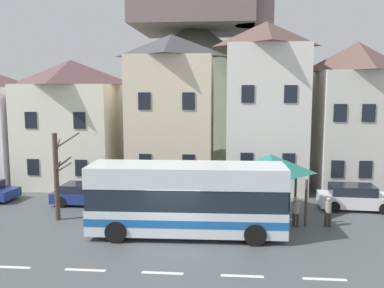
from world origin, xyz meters
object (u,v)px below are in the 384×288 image
(parked_car_02, at_px, (88,194))
(public_bench, at_px, (241,198))
(townhouse_02, at_px, (172,112))
(pedestrian_01, at_px, (328,211))
(hilltop_castle, at_px, (195,81))
(transit_bus, at_px, (187,200))
(bare_tree_00, at_px, (57,174))
(townhouse_03, at_px, (265,106))
(townhouse_04, at_px, (355,117))
(pedestrian_02, at_px, (296,209))
(parked_car_00, at_px, (355,197))
(pedestrian_00, at_px, (261,204))
(bus_shelter, at_px, (271,164))
(townhouse_01, at_px, (73,122))

(parked_car_02, bearing_deg, public_bench, 4.13)
(townhouse_02, distance_m, pedestrian_01, 12.91)
(pedestrian_01, bearing_deg, parked_car_02, 167.55)
(townhouse_02, distance_m, public_bench, 8.25)
(hilltop_castle, xyz_separation_m, transit_bus, (2.23, -32.77, -6.28))
(hilltop_castle, bearing_deg, public_bench, -79.84)
(townhouse_02, xyz_separation_m, bare_tree_00, (-5.00, -8.16, -2.86))
(townhouse_02, height_order, townhouse_03, townhouse_03)
(townhouse_04, distance_m, public_bench, 10.26)
(transit_bus, distance_m, pedestrian_02, 5.68)
(pedestrian_02, relative_size, public_bench, 1.08)
(townhouse_04, bearing_deg, parked_car_02, -162.66)
(transit_bus, height_order, parked_car_00, transit_bus)
(pedestrian_00, bearing_deg, townhouse_03, 84.55)
(pedestrian_00, height_order, pedestrian_02, pedestrian_00)
(bus_shelter, bearing_deg, transit_bus, -140.38)
(hilltop_castle, height_order, public_bench, hilltop_castle)
(townhouse_04, xyz_separation_m, hilltop_castle, (-12.71, 22.66, 2.97))
(hilltop_castle, bearing_deg, bare_tree_00, -98.83)
(townhouse_03, distance_m, pedestrian_00, 9.27)
(townhouse_01, bearing_deg, transit_bus, -47.89)
(townhouse_04, relative_size, pedestrian_01, 6.63)
(townhouse_01, distance_m, pedestrian_01, 18.92)
(parked_car_02, bearing_deg, pedestrian_02, -13.12)
(bare_tree_00, bearing_deg, pedestrian_01, 0.45)
(townhouse_02, xyz_separation_m, pedestrian_00, (5.72, -7.51, -4.40))
(townhouse_04, relative_size, transit_bus, 1.08)
(townhouse_03, relative_size, pedestrian_02, 7.42)
(transit_bus, bearing_deg, parked_car_02, 141.87)
(parked_car_00, xyz_separation_m, parked_car_02, (-15.74, -0.36, -0.06))
(hilltop_castle, height_order, pedestrian_02, hilltop_castle)
(townhouse_04, distance_m, pedestrian_00, 11.09)
(pedestrian_02, bearing_deg, parked_car_00, 41.76)
(townhouse_01, xyz_separation_m, bus_shelter, (13.67, -6.96, -1.62))
(townhouse_02, xyz_separation_m, townhouse_04, (12.54, 0.22, -0.30))
(townhouse_01, distance_m, parked_car_00, 19.80)
(bus_shelter, height_order, parked_car_00, bus_shelter)
(townhouse_04, height_order, parked_car_00, townhouse_04)
(townhouse_01, distance_m, parked_car_02, 7.46)
(transit_bus, relative_size, bus_shelter, 2.58)
(hilltop_castle, relative_size, bus_shelter, 11.47)
(transit_bus, distance_m, pedestrian_01, 7.27)
(parked_car_00, bearing_deg, bare_tree_00, -165.19)
(parked_car_00, bearing_deg, pedestrian_01, -121.38)
(townhouse_03, xyz_separation_m, pedestrian_01, (2.56, -8.42, -4.93))
(townhouse_04, xyz_separation_m, parked_car_00, (-1.23, -4.93, -4.33))
(transit_bus, relative_size, pedestrian_01, 6.14)
(bus_shelter, xyz_separation_m, pedestrian_01, (2.76, -1.66, -2.07))
(bare_tree_00, bearing_deg, townhouse_03, 36.62)
(townhouse_03, bearing_deg, pedestrian_01, -73.10)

